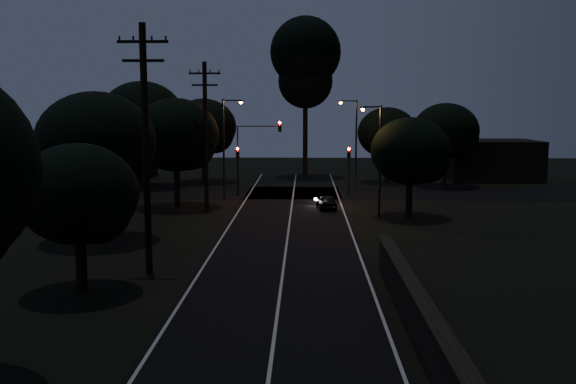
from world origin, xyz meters
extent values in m
cube|color=black|center=(0.00, 22.00, 0.01)|extent=(8.00, 70.00, 0.02)
cube|color=black|center=(0.00, 42.00, 0.01)|extent=(60.00, 8.00, 0.02)
cube|color=beige|center=(0.00, 22.00, 0.03)|extent=(0.12, 70.00, 0.01)
cube|color=beige|center=(-3.75, 22.00, 0.03)|extent=(0.12, 70.00, 0.01)
cube|color=beige|center=(3.75, 22.00, 0.03)|extent=(0.12, 70.00, 0.01)
cube|color=black|center=(4.60, 3.00, 0.75)|extent=(0.40, 26.00, 1.50)
cube|color=black|center=(4.60, 3.00, 1.55)|extent=(0.55, 26.00, 0.10)
cylinder|color=black|center=(-6.00, 15.00, 5.50)|extent=(0.30, 0.30, 11.00)
cube|color=black|center=(-6.00, 15.00, 10.20)|extent=(2.20, 0.12, 0.12)
cube|color=black|center=(-6.00, 15.00, 9.40)|extent=(1.80, 0.12, 0.12)
cylinder|color=black|center=(-6.00, 32.00, 5.25)|extent=(0.30, 0.30, 10.50)
cube|color=black|center=(-6.00, 32.00, 9.70)|extent=(2.20, 0.12, 0.12)
cube|color=black|center=(-6.00, 32.00, 8.90)|extent=(1.80, 0.12, 0.12)
cylinder|color=black|center=(-8.00, 12.00, 1.12)|extent=(0.44, 0.44, 2.24)
ellipsoid|color=black|center=(-8.00, 12.00, 4.02)|extent=(4.75, 4.75, 4.04)
sphere|color=black|center=(-7.17, 11.53, 3.54)|extent=(2.85, 2.85, 2.85)
cylinder|color=black|center=(-10.50, 22.00, 1.52)|extent=(0.44, 0.44, 3.03)
ellipsoid|color=black|center=(-10.50, 22.00, 5.49)|extent=(6.55, 6.55, 5.56)
sphere|color=black|center=(-9.35, 21.35, 4.83)|extent=(3.93, 3.93, 3.93)
cylinder|color=black|center=(-8.50, 34.00, 1.49)|extent=(0.44, 0.44, 2.97)
ellipsoid|color=black|center=(-8.50, 34.00, 5.35)|extent=(6.34, 6.34, 5.39)
sphere|color=black|center=(-7.39, 33.37, 4.72)|extent=(3.81, 3.81, 3.81)
cylinder|color=black|center=(-9.00, 50.00, 1.51)|extent=(0.44, 0.44, 3.02)
ellipsoid|color=black|center=(-9.00, 50.00, 5.44)|extent=(6.46, 6.46, 5.49)
sphere|color=black|center=(-7.87, 49.35, 4.79)|extent=(3.88, 3.88, 3.88)
cylinder|color=black|center=(-14.00, 46.00, 1.81)|extent=(0.44, 0.44, 3.63)
ellipsoid|color=black|center=(-14.00, 46.00, 6.49)|extent=(7.63, 7.63, 6.49)
sphere|color=black|center=(-12.66, 45.24, 5.72)|extent=(4.58, 4.58, 4.58)
cylinder|color=black|center=(9.00, 50.00, 1.35)|extent=(0.44, 0.44, 2.70)
ellipsoid|color=black|center=(9.00, 50.00, 4.88)|extent=(5.81, 5.81, 4.94)
sphere|color=black|center=(10.02, 49.42, 4.30)|extent=(3.48, 3.48, 3.48)
cylinder|color=black|center=(14.00, 47.00, 1.43)|extent=(0.44, 0.44, 2.86)
ellipsoid|color=black|center=(14.00, 47.00, 5.15)|extent=(6.10, 6.10, 5.19)
sphere|color=black|center=(15.07, 46.39, 4.54)|extent=(3.66, 3.66, 3.66)
cylinder|color=black|center=(8.00, 30.00, 1.25)|extent=(0.44, 0.44, 2.50)
ellipsoid|color=black|center=(8.00, 30.00, 4.48)|extent=(5.30, 5.30, 4.50)
sphere|color=black|center=(8.93, 29.47, 3.95)|extent=(3.18, 3.18, 3.18)
cylinder|color=black|center=(1.00, 55.00, 4.59)|extent=(0.50, 0.50, 9.19)
sphere|color=black|center=(1.00, 55.00, 13.03)|extent=(7.35, 7.35, 7.35)
sphere|color=black|center=(1.00, 55.00, 10.02)|extent=(5.68, 5.68, 5.68)
cube|color=black|center=(-20.00, 52.00, 2.20)|extent=(10.00, 8.00, 4.40)
cube|color=black|center=(20.00, 53.00, 2.00)|extent=(9.00, 7.00, 4.00)
cylinder|color=black|center=(-4.60, 40.00, 1.60)|extent=(0.12, 0.12, 3.20)
cube|color=black|center=(-4.60, 40.00, 3.65)|extent=(0.28, 0.22, 0.90)
sphere|color=#FF0705|center=(-4.60, 39.87, 3.95)|extent=(0.22, 0.22, 0.22)
cylinder|color=black|center=(4.60, 40.00, 1.60)|extent=(0.12, 0.12, 3.20)
cube|color=black|center=(4.60, 40.00, 3.65)|extent=(0.28, 0.22, 0.90)
sphere|color=#FF0705|center=(4.60, 39.87, 3.95)|extent=(0.22, 0.22, 0.22)
cylinder|color=black|center=(-4.60, 40.00, 2.50)|extent=(0.12, 0.12, 5.00)
cube|color=black|center=(-1.10, 40.00, 5.80)|extent=(0.28, 0.22, 0.90)
sphere|color=#FF0705|center=(-1.10, 39.87, 6.10)|extent=(0.22, 0.22, 0.22)
cube|color=black|center=(-2.85, 40.00, 5.80)|extent=(3.50, 0.08, 0.08)
cylinder|color=black|center=(-5.50, 38.00, 4.00)|extent=(0.16, 0.16, 8.00)
cube|color=black|center=(-4.80, 38.00, 7.90)|extent=(1.40, 0.10, 0.10)
cube|color=black|center=(-4.10, 38.00, 7.85)|extent=(0.35, 0.22, 0.12)
sphere|color=orange|center=(-4.10, 38.00, 7.75)|extent=(0.26, 0.26, 0.26)
cylinder|color=black|center=(5.50, 44.00, 4.00)|extent=(0.16, 0.16, 8.00)
cube|color=black|center=(4.80, 44.00, 7.90)|extent=(1.40, 0.10, 0.10)
cube|color=black|center=(4.10, 44.00, 7.85)|extent=(0.35, 0.22, 0.12)
sphere|color=orange|center=(4.10, 44.00, 7.75)|extent=(0.26, 0.26, 0.26)
cylinder|color=black|center=(6.00, 30.00, 3.75)|extent=(0.16, 0.16, 7.50)
cube|color=black|center=(5.40, 30.00, 7.40)|extent=(1.20, 0.10, 0.10)
cube|color=black|center=(4.80, 30.00, 7.35)|extent=(0.35, 0.22, 0.12)
sphere|color=orange|center=(4.80, 30.00, 7.25)|extent=(0.26, 0.26, 0.26)
imported|color=black|center=(2.56, 33.33, 0.52)|extent=(1.59, 3.18, 1.04)
camera|label=1|loc=(0.98, -12.89, 7.47)|focal=40.00mm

